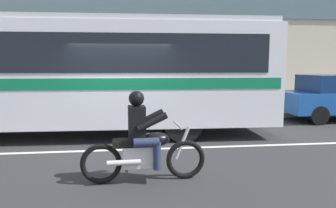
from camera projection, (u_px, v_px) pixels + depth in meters
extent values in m
plane|color=#2B2B2D|center=(122.00, 144.00, 7.85)|extent=(60.00, 60.00, 0.00)
cube|color=gray|center=(126.00, 111.00, 12.87)|extent=(28.00, 3.80, 0.15)
cube|color=silver|center=(121.00, 150.00, 7.26)|extent=(26.60, 0.14, 0.01)
cube|color=#4C606B|center=(124.00, 0.00, 14.09)|extent=(25.76, 0.10, 1.40)
cube|color=silver|center=(63.00, 74.00, 8.63)|extent=(11.80, 2.89, 2.70)
cube|color=black|center=(62.00, 54.00, 8.56)|extent=(10.86, 2.91, 0.96)
cube|color=#0F7247|center=(63.00, 82.00, 8.65)|extent=(11.57, 2.92, 0.28)
cube|color=#BABCC3|center=(61.00, 23.00, 8.45)|extent=(11.56, 2.76, 0.16)
cylinder|color=black|center=(183.00, 122.00, 8.00)|extent=(1.04, 0.30, 1.04)
torus|color=black|center=(186.00, 159.00, 5.40)|extent=(0.69, 0.12, 0.69)
torus|color=black|center=(101.00, 164.00, 5.16)|extent=(0.69, 0.12, 0.69)
cube|color=silver|center=(141.00, 156.00, 5.26)|extent=(0.65, 0.31, 0.36)
ellipsoid|color=black|center=(156.00, 139.00, 5.27)|extent=(0.49, 0.30, 0.24)
cube|color=black|center=(129.00, 143.00, 5.20)|extent=(0.57, 0.29, 0.12)
cylinder|color=silver|center=(182.00, 143.00, 5.36)|extent=(0.28, 0.07, 0.58)
cylinder|color=silver|center=(178.00, 125.00, 5.30)|extent=(0.07, 0.64, 0.04)
cylinder|color=silver|center=(124.00, 163.00, 5.06)|extent=(0.55, 0.12, 0.09)
cube|color=black|center=(137.00, 123.00, 5.18)|extent=(0.30, 0.37, 0.56)
sphere|color=black|center=(136.00, 98.00, 5.13)|extent=(0.26, 0.26, 0.26)
cylinder|color=#232D4C|center=(144.00, 137.00, 5.41)|extent=(0.43, 0.17, 0.15)
cylinder|color=#232D4C|center=(155.00, 150.00, 5.47)|extent=(0.13, 0.13, 0.46)
cylinder|color=#232D4C|center=(146.00, 142.00, 5.06)|extent=(0.43, 0.17, 0.15)
cylinder|color=#232D4C|center=(157.00, 156.00, 5.12)|extent=(0.13, 0.13, 0.46)
cylinder|color=black|center=(150.00, 118.00, 5.41)|extent=(0.52, 0.14, 0.32)
cylinder|color=black|center=(152.00, 122.00, 5.02)|extent=(0.52, 0.14, 0.32)
cube|color=navy|center=(336.00, 83.00, 11.14)|extent=(2.30, 1.65, 0.60)
cylinder|color=black|center=(319.00, 115.00, 10.29)|extent=(0.64, 0.22, 0.64)
cylinder|color=gold|center=(150.00, 105.00, 12.12)|extent=(0.22, 0.22, 0.58)
sphere|color=gold|center=(150.00, 96.00, 12.07)|extent=(0.20, 0.20, 0.20)
cylinder|color=gold|center=(150.00, 104.00, 11.98)|extent=(0.09, 0.10, 0.09)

